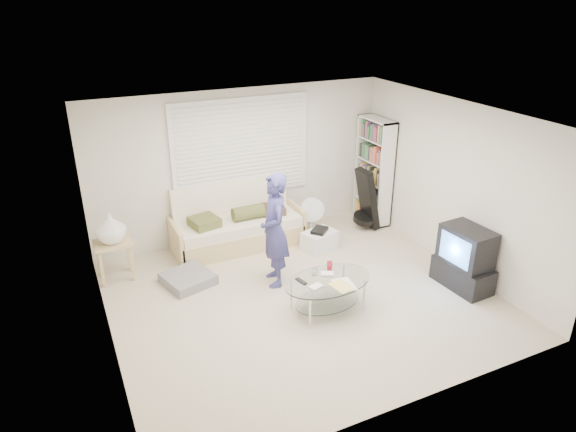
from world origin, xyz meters
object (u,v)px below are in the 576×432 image
futon_sofa (237,226)px  bookshelf (374,171)px  coffee_table (328,286)px  tv_unit (465,259)px

futon_sofa → bookshelf: 2.64m
futon_sofa → coffee_table: 2.32m
coffee_table → bookshelf: bearing=45.6°
tv_unit → coffee_table: (-2.02, 0.30, -0.08)m
tv_unit → coffee_table: size_ratio=0.72×
futon_sofa → bookshelf: size_ratio=1.12×
coffee_table → tv_unit: bearing=-8.6°
bookshelf → futon_sofa: bearing=178.0°
bookshelf → tv_unit: size_ratio=2.08×
futon_sofa → tv_unit: size_ratio=2.33×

